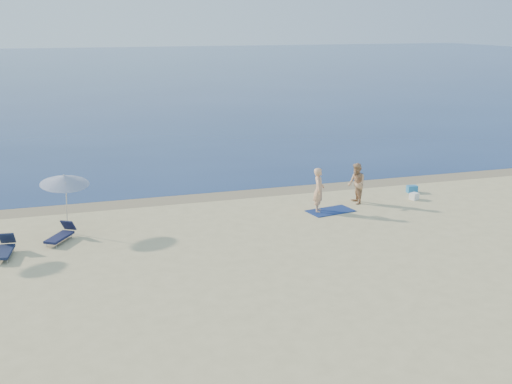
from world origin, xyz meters
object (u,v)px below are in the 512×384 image
Objects in this scene: person_left at (319,190)px; blue_cooler at (412,189)px; umbrella_near at (64,180)px; person_right at (356,184)px.

person_left is 4.07× the size of blue_cooler.
umbrella_near is at bearing -168.49° from blue_cooler.
umbrella_near is (-15.49, -1.08, 1.87)m from blue_cooler.
blue_cooler is (3.32, 0.87, -0.73)m from person_right.
person_right is (2.06, 0.66, -0.05)m from person_left.
person_left is 2.16m from person_right.
blue_cooler is at bearing -50.11° from person_left.
umbrella_near reaches higher than blue_cooler.
blue_cooler is (5.38, 1.53, -0.78)m from person_left.
person_right is at bearing -157.86° from blue_cooler.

